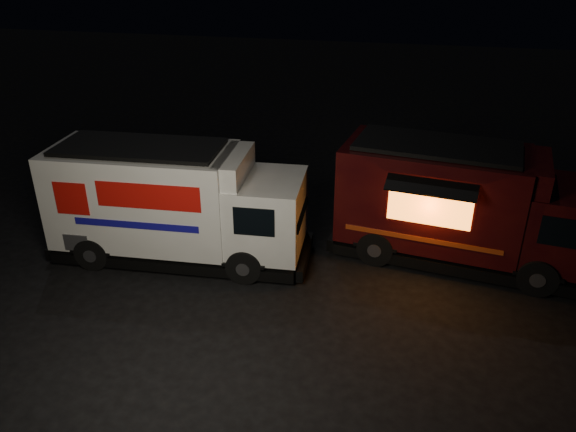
# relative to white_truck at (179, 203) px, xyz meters

# --- Properties ---
(ground) EXTENTS (80.00, 80.00, 0.00)m
(ground) POSITION_rel_white_truck_xyz_m (2.51, -1.94, -1.65)
(ground) COLOR black
(ground) RESTS_ON ground
(white_truck) EXTENTS (7.43, 2.96, 3.30)m
(white_truck) POSITION_rel_white_truck_xyz_m (0.00, 0.00, 0.00)
(white_truck) COLOR white
(white_truck) RESTS_ON ground
(red_truck) EXTENTS (7.47, 3.60, 3.34)m
(red_truck) POSITION_rel_white_truck_xyz_m (7.75, 1.62, 0.02)
(red_truck) COLOR #380B0A
(red_truck) RESTS_ON ground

